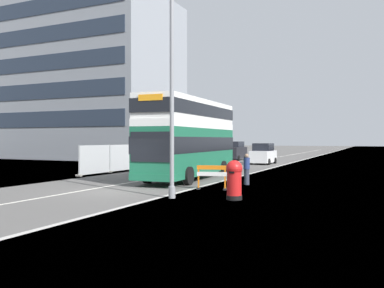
% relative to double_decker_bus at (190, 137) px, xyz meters
% --- Properties ---
extents(ground, '(140.00, 280.00, 0.10)m').
position_rel_double_decker_bus_xyz_m(ground, '(-0.11, -6.94, -2.64)').
color(ground, '#565451').
extents(double_decker_bus, '(3.15, 10.80, 4.87)m').
position_rel_double_decker_bus_xyz_m(double_decker_bus, '(0.00, 0.00, 0.00)').
color(double_decker_bus, '#196042').
rests_on(double_decker_bus, ground).
extents(lamppost_foreground, '(0.29, 0.70, 9.55)m').
position_rel_double_decker_bus_xyz_m(lamppost_foreground, '(2.89, -7.93, 1.94)').
color(lamppost_foreground, gray).
rests_on(lamppost_foreground, ground).
extents(red_pillar_postbox, '(0.67, 0.67, 1.62)m').
position_rel_double_decker_bus_xyz_m(red_pillar_postbox, '(5.38, -7.22, -1.71)').
color(red_pillar_postbox, black).
rests_on(red_pillar_postbox, ground).
extents(roadworks_barrier, '(1.52, 0.79, 1.18)m').
position_rel_double_decker_bus_xyz_m(roadworks_barrier, '(3.29, -4.49, -1.86)').
color(roadworks_barrier, orange).
rests_on(roadworks_barrier, ground).
extents(construction_site_fence, '(0.44, 17.20, 2.10)m').
position_rel_double_decker_bus_xyz_m(construction_site_fence, '(-7.46, 6.98, -1.59)').
color(construction_site_fence, '#A8AAAD').
rests_on(construction_site_fence, ground).
extents(car_oncoming_near, '(1.98, 4.04, 2.07)m').
position_rel_double_decker_bus_xyz_m(car_oncoming_near, '(0.13, 16.91, -1.62)').
color(car_oncoming_near, silver).
rests_on(car_oncoming_near, ground).
extents(car_receding_mid, '(1.95, 4.03, 2.20)m').
position_rel_double_decker_bus_xyz_m(car_receding_mid, '(-4.92, 23.02, -1.55)').
color(car_receding_mid, black).
rests_on(car_receding_mid, ground).
extents(bare_tree_far_verge_near, '(2.44, 2.93, 4.66)m').
position_rel_double_decker_bus_xyz_m(bare_tree_far_verge_near, '(-16.70, 28.25, -0.31)').
color(bare_tree_far_verge_near, '#4C3D2D').
rests_on(bare_tree_far_verge_near, ground).
extents(pedestrian_at_kerb, '(0.34, 0.34, 1.68)m').
position_rel_double_decker_bus_xyz_m(pedestrian_at_kerb, '(4.19, -1.68, -1.75)').
color(pedestrian_at_kerb, '#2D3342').
rests_on(pedestrian_at_kerb, ground).
extents(backdrop_office_block, '(25.35, 13.75, 19.95)m').
position_rel_double_decker_bus_xyz_m(backdrop_office_block, '(-25.87, 20.35, 7.39)').
color(backdrop_office_block, gray).
rests_on(backdrop_office_block, ground).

